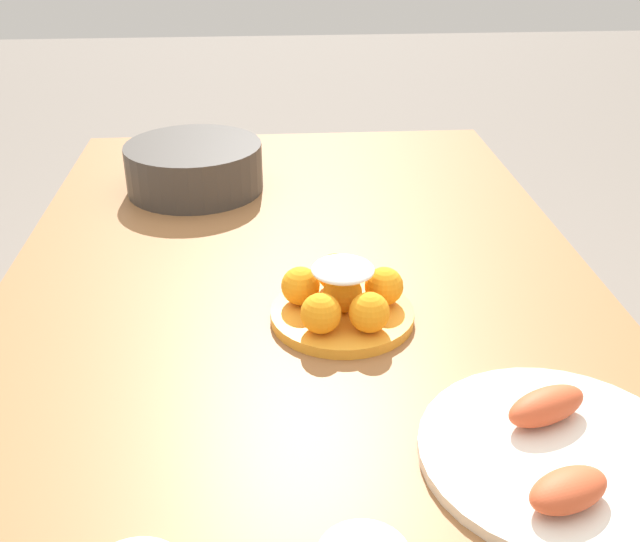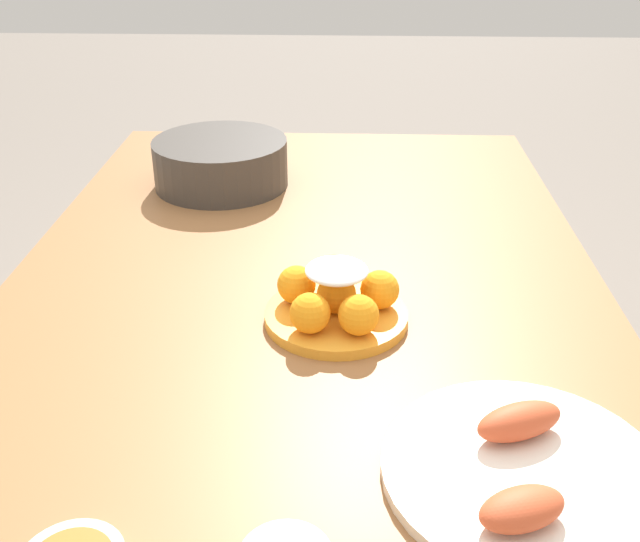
% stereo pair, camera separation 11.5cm
% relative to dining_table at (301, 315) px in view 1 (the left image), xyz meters
% --- Properties ---
extents(dining_table, '(1.48, 0.97, 0.74)m').
position_rel_dining_table_xyz_m(dining_table, '(0.00, 0.00, 0.00)').
color(dining_table, '#936038').
rests_on(dining_table, ground_plane).
extents(cake_plate, '(0.21, 0.21, 0.09)m').
position_rel_dining_table_xyz_m(cake_plate, '(-0.16, -0.05, 0.12)').
color(cake_plate, gold).
rests_on(cake_plate, dining_table).
extents(serving_bowl, '(0.28, 0.28, 0.10)m').
position_rel_dining_table_xyz_m(serving_bowl, '(0.38, 0.20, 0.14)').
color(serving_bowl, '#3D3833').
rests_on(serving_bowl, dining_table).
extents(seafood_platter, '(0.31, 0.31, 0.05)m').
position_rel_dining_table_xyz_m(seafood_platter, '(-0.47, -0.26, 0.10)').
color(seafood_platter, silver).
rests_on(seafood_platter, dining_table).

